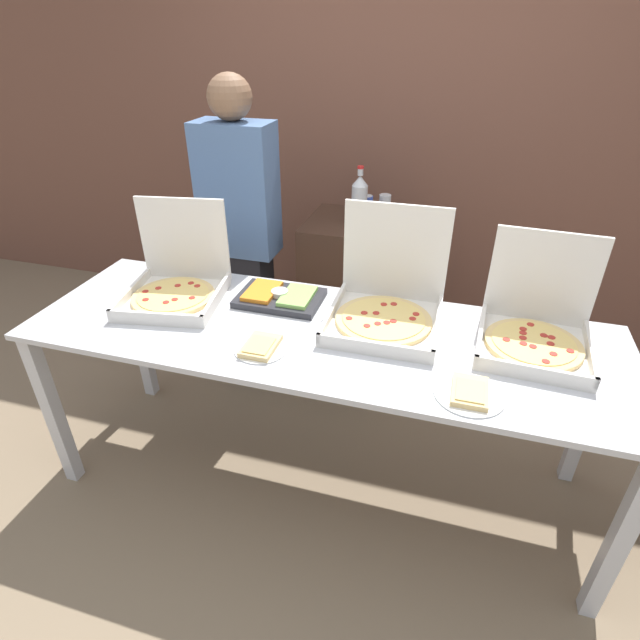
# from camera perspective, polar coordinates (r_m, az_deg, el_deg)

# --- Properties ---
(ground_plane) EXTENTS (16.00, 16.00, 0.00)m
(ground_plane) POSITION_cam_1_polar(r_m,az_deg,el_deg) (2.59, 0.00, -17.36)
(ground_plane) COLOR #847056
(brick_wall_behind) EXTENTS (10.00, 0.06, 2.80)m
(brick_wall_behind) POSITION_cam_1_polar(r_m,az_deg,el_deg) (3.43, 8.64, 21.69)
(brick_wall_behind) COLOR brown
(brick_wall_behind) RESTS_ON ground_plane
(buffet_table) EXTENTS (2.43, 0.78, 0.85)m
(buffet_table) POSITION_cam_1_polar(r_m,az_deg,el_deg) (2.09, 0.00, -3.49)
(buffet_table) COLOR silver
(buffet_table) RESTS_ON ground_plane
(pizza_box_far_right) EXTENTS (0.46, 0.47, 0.45)m
(pizza_box_far_right) POSITION_cam_1_polar(r_m,az_deg,el_deg) (2.09, 7.60, 1.95)
(pizza_box_far_right) COLOR silver
(pizza_box_far_right) RESTS_ON buffet_table
(pizza_box_far_left) EXTENTS (0.43, 0.45, 0.41)m
(pizza_box_far_left) POSITION_cam_1_polar(r_m,az_deg,el_deg) (2.09, 23.42, -0.81)
(pizza_box_far_left) COLOR silver
(pizza_box_far_left) RESTS_ON buffet_table
(pizza_box_near_left) EXTENTS (0.48, 0.49, 0.41)m
(pizza_box_near_left) POSITION_cam_1_polar(r_m,az_deg,el_deg) (2.34, -16.12, 4.17)
(pizza_box_near_left) COLOR silver
(pizza_box_near_left) RESTS_ON buffet_table
(paper_plate_front_right) EXTENTS (0.21, 0.21, 0.03)m
(paper_plate_front_right) POSITION_cam_1_polar(r_m,az_deg,el_deg) (1.93, -6.80, -3.07)
(paper_plate_front_right) COLOR white
(paper_plate_front_right) RESTS_ON buffet_table
(paper_plate_front_center) EXTENTS (0.24, 0.24, 0.03)m
(paper_plate_front_center) POSITION_cam_1_polar(r_m,az_deg,el_deg) (1.77, 16.73, -7.95)
(paper_plate_front_center) COLOR white
(paper_plate_front_center) RESTS_ON buffet_table
(veggie_tray) EXTENTS (0.37, 0.25, 0.05)m
(veggie_tray) POSITION_cam_1_polar(r_m,az_deg,el_deg) (2.25, -4.61, 2.66)
(veggie_tray) COLOR #28282D
(veggie_tray) RESTS_ON buffet_table
(sideboard_podium) EXTENTS (0.61, 0.50, 0.99)m
(sideboard_podium) POSITION_cam_1_polar(r_m,az_deg,el_deg) (3.01, 4.42, 2.28)
(sideboard_podium) COLOR #382319
(sideboard_podium) RESTS_ON ground_plane
(soda_bottle) EXTENTS (0.08, 0.08, 0.31)m
(soda_bottle) POSITION_cam_1_polar(r_m,az_deg,el_deg) (2.74, 4.52, 13.59)
(soda_bottle) COLOR #B7BCC1
(soda_bottle) RESTS_ON sideboard_podium
(soda_can_silver) EXTENTS (0.07, 0.07, 0.12)m
(soda_can_silver) POSITION_cam_1_polar(r_m,az_deg,el_deg) (2.89, 7.40, 12.86)
(soda_can_silver) COLOR silver
(soda_can_silver) RESTS_ON sideboard_podium
(soda_can_colored) EXTENTS (0.07, 0.07, 0.12)m
(soda_can_colored) POSITION_cam_1_polar(r_m,az_deg,el_deg) (2.86, 5.36, 12.78)
(soda_can_colored) COLOR #334CB2
(soda_can_colored) RESTS_ON sideboard_podium
(person_guest_cap) EXTENTS (0.40, 0.22, 1.74)m
(person_guest_cap) POSITION_cam_1_polar(r_m,az_deg,el_deg) (2.82, -8.94, 9.33)
(person_guest_cap) COLOR black
(person_guest_cap) RESTS_ON ground_plane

